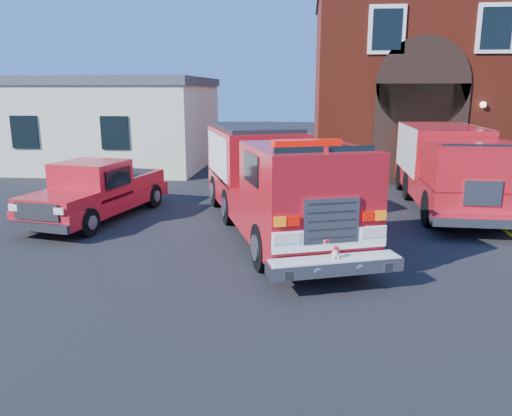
# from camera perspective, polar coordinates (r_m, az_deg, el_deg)

# --- Properties ---
(ground) EXTENTS (100.00, 100.00, 0.00)m
(ground) POSITION_cam_1_polar(r_m,az_deg,el_deg) (12.12, 0.57, -4.69)
(ground) COLOR black
(ground) RESTS_ON ground
(parking_stripe_mid) EXTENTS (0.12, 3.00, 0.01)m
(parking_stripe_mid) POSITION_cam_1_polar(r_m,az_deg,el_deg) (16.84, 24.51, -0.75)
(parking_stripe_mid) COLOR yellow
(parking_stripe_mid) RESTS_ON ground
(parking_stripe_far) EXTENTS (0.12, 3.00, 0.01)m
(parking_stripe_far) POSITION_cam_1_polar(r_m,az_deg,el_deg) (19.63, 21.79, 1.37)
(parking_stripe_far) COLOR yellow
(parking_stripe_far) RESTS_ON ground
(fire_station) EXTENTS (15.20, 10.20, 8.45)m
(fire_station) POSITION_cam_1_polar(r_m,az_deg,el_deg) (26.68, 23.75, 13.31)
(fire_station) COLOR maroon
(fire_station) RESTS_ON ground
(side_building) EXTENTS (10.20, 8.20, 4.35)m
(side_building) POSITION_cam_1_polar(r_m,az_deg,el_deg) (26.49, -16.77, 9.42)
(side_building) COLOR beige
(side_building) RESTS_ON ground
(fire_engine) EXTENTS (5.21, 9.18, 2.73)m
(fire_engine) POSITION_cam_1_polar(r_m,az_deg,el_deg) (13.40, 1.95, 3.29)
(fire_engine) COLOR black
(fire_engine) RESTS_ON ground
(pickup_truck) EXTENTS (2.94, 5.61, 1.75)m
(pickup_truck) POSITION_cam_1_polar(r_m,az_deg,el_deg) (15.51, -17.63, 1.84)
(pickup_truck) COLOR black
(pickup_truck) RESTS_ON ground
(secondary_truck) EXTENTS (2.70, 7.92, 2.54)m
(secondary_truck) POSITION_cam_1_polar(r_m,az_deg,el_deg) (17.46, 21.09, 4.66)
(secondary_truck) COLOR black
(secondary_truck) RESTS_ON ground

